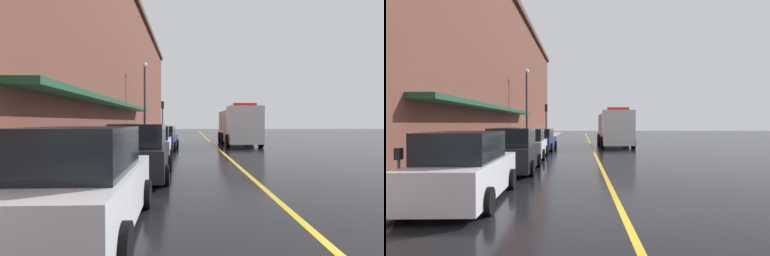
{
  "view_description": "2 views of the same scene",
  "coord_description": "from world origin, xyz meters",
  "views": [
    {
      "loc": [
        -2.21,
        -3.67,
        1.94
      ],
      "look_at": [
        -1.82,
        25.28,
        1.36
      ],
      "focal_mm": 28.71,
      "sensor_mm": 36.0,
      "label": 1
    },
    {
      "loc": [
        -0.97,
        -6.97,
        2.08
      ],
      "look_at": [
        -1.18,
        20.29,
        1.67
      ],
      "focal_mm": 30.41,
      "sensor_mm": 36.0,
      "label": 2
    }
  ],
  "objects": [
    {
      "name": "ground_plane",
      "position": [
        0.0,
        25.0,
        0.0
      ],
      "size": [
        112.0,
        112.0,
        0.0
      ],
      "primitive_type": "plane",
      "color": "black"
    },
    {
      "name": "sidewalk_left",
      "position": [
        -6.2,
        25.0,
        0.07
      ],
      "size": [
        2.4,
        70.0,
        0.15
      ],
      "primitive_type": "cube",
      "color": "#9E9B93",
      "rests_on": "ground"
    },
    {
      "name": "lane_center_stripe",
      "position": [
        0.0,
        25.0,
        0.0
      ],
      "size": [
        0.16,
        70.0,
        0.01
      ],
      "primitive_type": "cube",
      "color": "gold",
      "rests_on": "ground"
    },
    {
      "name": "brick_building_left",
      "position": [
        -12.35,
        23.99,
        7.24
      ],
      "size": [
        11.08,
        64.0,
        14.46
      ],
      "color": "brown",
      "rests_on": "ground"
    },
    {
      "name": "parked_car_0",
      "position": [
        -4.05,
        1.66,
        0.86
      ],
      "size": [
        2.21,
        4.71,
        1.85
      ],
      "rotation": [
        0.0,
        0.0,
        1.6
      ],
      "color": "silver",
      "rests_on": "ground"
    },
    {
      "name": "parked_car_1",
      "position": [
        -3.86,
        6.9,
        0.87
      ],
      "size": [
        2.19,
        4.35,
        1.87
      ],
      "rotation": [
        0.0,
        0.0,
        1.6
      ],
      "color": "black",
      "rests_on": "ground"
    },
    {
      "name": "parked_car_2",
      "position": [
        -4.04,
        12.33,
        0.81
      ],
      "size": [
        2.21,
        4.59,
        1.74
      ],
      "rotation": [
        0.0,
        0.0,
        1.61
      ],
      "color": "silver",
      "rests_on": "ground"
    },
    {
      "name": "parked_car_3",
      "position": [
        -4.01,
        17.94,
        0.78
      ],
      "size": [
        2.21,
        4.68,
        1.65
      ],
      "rotation": [
        0.0,
        0.0,
        1.54
      ],
      "color": "navy",
      "rests_on": "ground"
    },
    {
      "name": "box_truck",
      "position": [
        2.09,
        22.53,
        1.6
      ],
      "size": [
        2.87,
        8.67,
        3.36
      ],
      "rotation": [
        0.0,
        0.0,
        -1.58
      ],
      "color": "silver",
      "rests_on": "ground"
    },
    {
      "name": "parking_meter_1",
      "position": [
        -5.35,
        12.88,
        1.06
      ],
      "size": [
        0.14,
        0.18,
        1.33
      ],
      "color": "#4C4C51",
      "rests_on": "sidewalk_left"
    },
    {
      "name": "parking_meter_2",
      "position": [
        -5.35,
        7.44,
        1.06
      ],
      "size": [
        0.14,
        0.18,
        1.33
      ],
      "color": "#4C4C51",
      "rests_on": "sidewalk_left"
    },
    {
      "name": "street_lamp_left",
      "position": [
        -5.95,
        22.99,
        4.4
      ],
      "size": [
        0.44,
        0.44,
        6.94
      ],
      "color": "#33383D",
      "rests_on": "sidewalk_left"
    },
    {
      "name": "traffic_light_near",
      "position": [
        -5.29,
        33.77,
        3.16
      ],
      "size": [
        0.38,
        0.36,
        4.3
      ],
      "color": "#232326",
      "rests_on": "sidewalk_left"
    }
  ]
}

